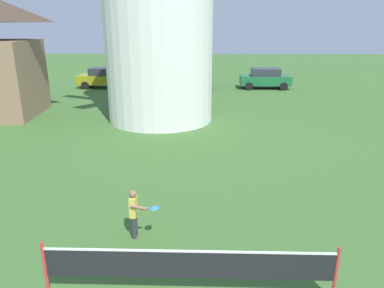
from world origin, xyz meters
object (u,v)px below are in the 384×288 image
Objects in this scene: tennis_net at (189,265)px; parked_car_mustard at (107,77)px; player_far at (135,211)px; parked_car_red at (187,78)px; parked_car_green at (265,78)px.

tennis_net is 24.13m from parked_car_mustard.
player_far is 0.27× the size of parked_car_mustard.
parked_car_red is at bearing 92.48° from tennis_net.
parked_car_mustard and parked_car_green have the same top height.
parked_car_red and parked_car_green have the same top height.
parked_car_red is at bearing 89.09° from player_far.
tennis_net is 4.42× the size of player_far.
parked_car_green is (5.11, 23.01, 0.12)m from tennis_net.
tennis_net is 22.98m from parked_car_red.
player_far is 0.31× the size of parked_car_green.
parked_car_green is at bearing 73.02° from player_far.
player_far is (-1.33, 1.94, -0.00)m from tennis_net.
parked_car_mustard reaches higher than player_far.
parked_car_red is (0.33, 21.02, 0.13)m from player_far.
player_far is 22.03m from parked_car_green.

